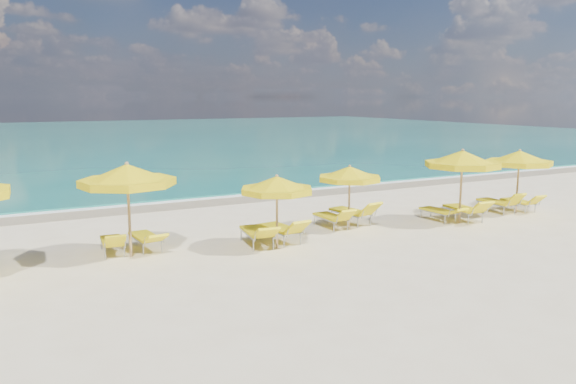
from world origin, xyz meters
name	(u,v)px	position (x,y,z in m)	size (l,w,h in m)	color
ground_plane	(311,238)	(0.00, 0.00, 0.00)	(120.00, 120.00, 0.00)	beige
ocean	(82,138)	(0.00, 48.00, 0.00)	(120.00, 80.00, 0.30)	#126A5D
wet_sand_band	(222,199)	(0.00, 7.40, 0.00)	(120.00, 2.60, 0.01)	tan
foam_line	(216,196)	(0.00, 8.20, 0.00)	(120.00, 1.20, 0.03)	white
whitecap_near	(46,180)	(-6.00, 17.00, 0.00)	(14.00, 0.36, 0.05)	white
whitecap_far	(242,155)	(8.00, 24.00, 0.00)	(18.00, 0.30, 0.05)	white
umbrella_3	(127,176)	(-5.26, 0.54, 2.18)	(2.95, 2.95, 2.56)	tan
umbrella_4	(277,185)	(-1.40, -0.48, 1.79)	(2.24, 2.24, 2.10)	tan
umbrella_5	(350,174)	(1.75, 0.58, 1.78)	(2.40, 2.40, 2.09)	tan
umbrella_6	(462,160)	(5.53, -0.50, 2.16)	(2.90, 2.90, 2.53)	tan
umbrella_7	(519,159)	(8.57, -0.26, 2.02)	(2.57, 2.57, 2.37)	tan
lounger_3_left	(113,246)	(-5.63, 1.08, 0.20)	(0.67, 1.68, 0.75)	#A5A8AD
lounger_3_right	(146,242)	(-4.73, 1.08, 0.21)	(0.74, 1.85, 0.67)	#A5A8AD
lounger_4_left	(257,237)	(-1.79, 0.01, 0.24)	(0.90, 2.04, 0.81)	#A5A8AD
lounger_4_right	(281,234)	(-0.97, 0.08, 0.24)	(0.82, 1.96, 0.85)	#A5A8AD
lounger_5_left	(331,221)	(1.27, 0.87, 0.22)	(0.63, 1.77, 0.81)	#A5A8AD
lounger_5_right	(352,216)	(2.22, 1.11, 0.24)	(0.97, 2.03, 0.91)	#A5A8AD
lounger_6_left	(439,215)	(5.14, 0.07, 0.20)	(0.69, 1.80, 0.63)	#A5A8AD
lounger_6_right	(464,213)	(5.96, -0.29, 0.24)	(0.87, 2.01, 0.88)	#A5A8AD
lounger_7_left	(497,206)	(8.05, 0.14, 0.23)	(0.67, 1.83, 0.89)	#A5A8AD
lounger_7_right	(519,205)	(9.02, -0.02, 0.21)	(0.63, 1.71, 0.76)	#A5A8AD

